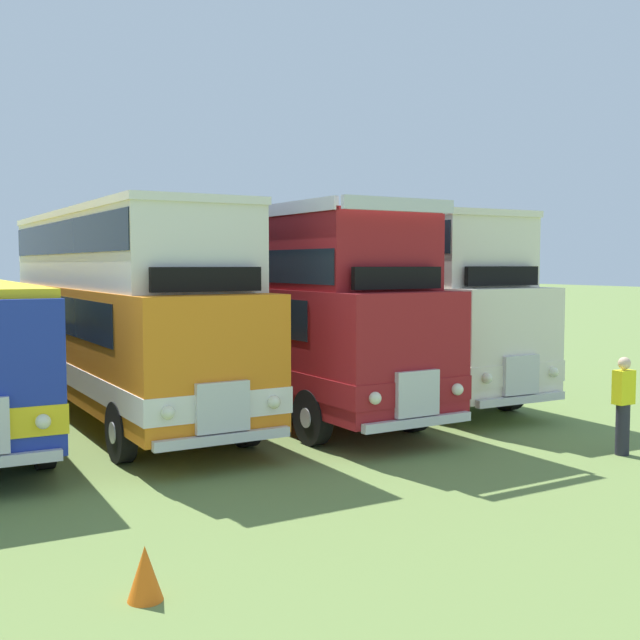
# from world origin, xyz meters

# --- Properties ---
(bus_seventh_in_row) EXTENTS (2.77, 11.11, 4.49)m
(bus_seventh_in_row) POSITION_xyz_m (6.77, 0.29, 2.47)
(bus_seventh_in_row) COLOR orange
(bus_seventh_in_row) RESTS_ON ground
(bus_eighth_in_row) EXTENTS (2.86, 11.38, 4.52)m
(bus_eighth_in_row) POSITION_xyz_m (10.16, -0.04, 2.36)
(bus_eighth_in_row) COLOR maroon
(bus_eighth_in_row) RESTS_ON ground
(bus_ninth_in_row) EXTENTS (2.66, 10.22, 4.49)m
(bus_ninth_in_row) POSITION_xyz_m (13.55, 0.24, 2.47)
(bus_ninth_in_row) COLOR silver
(bus_ninth_in_row) RESTS_ON ground
(cone_far_end) EXTENTS (0.36, 0.36, 0.56)m
(cone_far_end) POSITION_xyz_m (4.44, -9.24, 0.28)
(cone_far_end) COLOR orange
(cone_far_end) RESTS_ON ground
(marshal_person) EXTENTS (0.36, 0.24, 1.73)m
(marshal_person) POSITION_xyz_m (13.51, -7.48, 0.89)
(marshal_person) COLOR #23232D
(marshal_person) RESTS_ON ground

